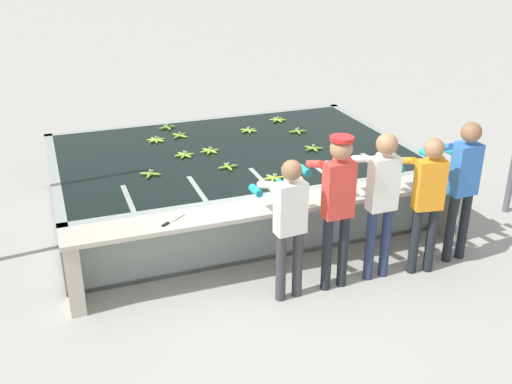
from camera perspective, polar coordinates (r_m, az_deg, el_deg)
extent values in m
plane|color=#A3A099|center=(6.98, 3.32, -8.04)|extent=(80.00, 80.00, 0.00)
cube|color=gray|center=(8.71, -2.16, -1.01)|extent=(4.92, 3.32, 0.06)
cube|color=gray|center=(7.19, 1.79, -3.19)|extent=(4.92, 0.12, 0.84)
cube|color=gray|center=(10.00, -5.07, 4.63)|extent=(4.92, 0.12, 0.84)
cube|color=gray|center=(8.21, -18.32, -0.90)|extent=(0.12, 3.32, 0.84)
cube|color=gray|center=(9.52, 11.69, 3.23)|extent=(0.12, 3.32, 0.84)
cube|color=black|center=(8.55, -2.20, 1.53)|extent=(4.68, 3.08, 0.78)
cube|color=gray|center=(7.22, -11.80, -3.60)|extent=(0.06, 0.80, 0.84)
cube|color=gray|center=(7.35, -5.50, -2.65)|extent=(0.06, 0.80, 0.84)
cube|color=gray|center=(7.57, 0.50, -1.71)|extent=(0.06, 0.80, 0.84)
cube|color=gray|center=(7.87, 6.09, -0.82)|extent=(0.06, 0.80, 0.84)
cube|color=gray|center=(8.24, 11.23, 0.00)|extent=(0.06, 0.80, 0.84)
cube|color=#B7B2A3|center=(6.78, 2.73, -1.22)|extent=(4.92, 0.45, 0.05)
cube|color=#B7B2A3|center=(6.53, -16.99, -7.53)|extent=(0.16, 0.41, 0.79)
cube|color=#B7B2A3|center=(8.09, 18.28, -1.44)|extent=(0.16, 0.41, 0.79)
cylinder|color=#38383D|center=(6.38, 2.38, -7.19)|extent=(0.11, 0.11, 0.79)
cylinder|color=#38383D|center=(6.47, 3.97, -6.80)|extent=(0.11, 0.11, 0.79)
cube|color=white|center=(6.11, 3.32, -1.56)|extent=(0.33, 0.20, 0.56)
sphere|color=#896042|center=(5.94, 3.41, 2.07)|extent=(0.21, 0.21, 0.21)
cylinder|color=white|center=(6.17, 0.96, 0.70)|extent=(0.11, 0.31, 0.18)
cylinder|color=#1EA3AD|center=(6.44, -0.02, 0.14)|extent=(0.10, 0.21, 0.08)
cylinder|color=white|center=(6.30, 3.58, 1.18)|extent=(0.11, 0.31, 0.18)
cylinder|color=#1EA3AD|center=(6.57, 2.52, 0.61)|extent=(0.10, 0.21, 0.08)
cylinder|color=#1E2328|center=(6.58, 6.76, -5.89)|extent=(0.11, 0.11, 0.87)
cylinder|color=#1E2328|center=(6.67, 8.29, -5.56)|extent=(0.11, 0.11, 0.87)
cube|color=#DB3D33|center=(6.30, 7.89, 0.19)|extent=(0.32, 0.18, 0.62)
sphere|color=#9E704C|center=(6.13, 8.12, 4.11)|extent=(0.24, 0.24, 0.24)
cylinder|color=red|center=(6.10, 8.18, 5.07)|extent=(0.25, 0.25, 0.04)
cylinder|color=#DB3D33|center=(6.35, 5.65, 2.68)|extent=(0.09, 0.31, 0.18)
cylinder|color=teal|center=(6.61, 4.63, 2.07)|extent=(0.09, 0.20, 0.08)
cylinder|color=#DB3D33|center=(6.49, 8.19, 3.03)|extent=(0.09, 0.31, 0.18)
cylinder|color=teal|center=(6.75, 7.09, 2.42)|extent=(0.09, 0.20, 0.08)
cylinder|color=navy|center=(6.85, 10.80, -4.99)|extent=(0.11, 0.11, 0.86)
cylinder|color=navy|center=(6.95, 12.23, -4.69)|extent=(0.11, 0.11, 0.86)
cube|color=white|center=(6.59, 12.03, 0.78)|extent=(0.32, 0.17, 0.61)
sphere|color=#9E704C|center=(6.43, 12.37, 4.48)|extent=(0.23, 0.23, 0.23)
cylinder|color=white|center=(6.62, 9.88, 3.13)|extent=(0.08, 0.31, 0.18)
cylinder|color=teal|center=(6.88, 8.77, 2.54)|extent=(0.08, 0.20, 0.08)
cylinder|color=white|center=(6.78, 12.24, 3.43)|extent=(0.08, 0.31, 0.18)
cylinder|color=teal|center=(7.04, 11.06, 2.84)|extent=(0.08, 0.20, 0.08)
cylinder|color=#1E2328|center=(7.10, 14.86, -4.54)|extent=(0.11, 0.11, 0.81)
cylinder|color=#1E2328|center=(7.18, 16.31, -4.38)|extent=(0.11, 0.11, 0.81)
cube|color=orange|center=(6.85, 16.21, 0.65)|extent=(0.34, 0.22, 0.57)
sphere|color=#9E704C|center=(6.70, 16.62, 4.01)|extent=(0.22, 0.22, 0.22)
cylinder|color=orange|center=(6.92, 14.33, 2.90)|extent=(0.13, 0.32, 0.18)
cylinder|color=#1EA3AD|center=(7.19, 13.41, 2.37)|extent=(0.12, 0.21, 0.08)
cylinder|color=orange|center=(7.06, 16.71, 3.03)|extent=(0.13, 0.32, 0.18)
cylinder|color=#1EA3AD|center=(7.32, 15.72, 2.51)|extent=(0.12, 0.21, 0.08)
cylinder|color=#1E2328|center=(7.45, 18.02, -3.34)|extent=(0.11, 0.11, 0.86)
cylinder|color=#1E2328|center=(7.58, 19.17, -3.04)|extent=(0.11, 0.11, 0.86)
cube|color=blue|center=(7.23, 19.34, 2.00)|extent=(0.33, 0.19, 0.61)
sphere|color=#896042|center=(7.09, 19.82, 5.37)|extent=(0.23, 0.23, 0.23)
cylinder|color=blue|center=(7.23, 17.32, 4.11)|extent=(0.10, 0.31, 0.18)
cylinder|color=#1EA3AD|center=(7.46, 15.96, 3.53)|extent=(0.10, 0.20, 0.08)
cylinder|color=blue|center=(7.43, 19.22, 4.39)|extent=(0.10, 0.31, 0.18)
cylinder|color=#1EA3AD|center=(7.66, 17.84, 3.82)|extent=(0.10, 0.20, 0.08)
ellipsoid|color=#93BC3D|center=(7.41, 2.15, 1.37)|extent=(0.17, 0.05, 0.04)
ellipsoid|color=#93BC3D|center=(7.45, 1.84, 1.49)|extent=(0.13, 0.16, 0.04)
ellipsoid|color=#93BC3D|center=(7.43, 1.43, 1.45)|extent=(0.10, 0.17, 0.04)
ellipsoid|color=#93BC3D|center=(7.38, 1.33, 1.29)|extent=(0.17, 0.05, 0.04)
ellipsoid|color=#93BC3D|center=(7.35, 1.64, 1.17)|extent=(0.13, 0.16, 0.04)
ellipsoid|color=#93BC3D|center=(7.36, 2.05, 1.21)|extent=(0.10, 0.17, 0.04)
cylinder|color=tan|center=(7.39, 1.74, 1.59)|extent=(0.03, 0.03, 0.04)
ellipsoid|color=#8CB738|center=(8.18, -6.95, 3.40)|extent=(0.12, 0.16, 0.04)
ellipsoid|color=#8CB738|center=(8.19, -6.57, 3.45)|extent=(0.11, 0.17, 0.04)
ellipsoid|color=#8CB738|center=(8.24, -6.46, 3.58)|extent=(0.17, 0.04, 0.04)
ellipsoid|color=#8CB738|center=(8.28, -6.72, 3.66)|extent=(0.12, 0.16, 0.04)
ellipsoid|color=#8CB738|center=(8.27, -7.09, 3.62)|extent=(0.11, 0.17, 0.04)
ellipsoid|color=#8CB738|center=(8.22, -7.20, 3.49)|extent=(0.17, 0.04, 0.04)
cylinder|color=tan|center=(8.22, -6.84, 3.76)|extent=(0.03, 0.03, 0.04)
ellipsoid|color=#8CB738|center=(9.24, -0.44, 5.95)|extent=(0.17, 0.09, 0.04)
ellipsoid|color=#8CB738|center=(9.26, -0.76, 5.99)|extent=(0.06, 0.17, 0.04)
ellipsoid|color=#8CB738|center=(9.22, -1.02, 5.92)|extent=(0.15, 0.14, 0.04)
ellipsoid|color=#8CB738|center=(9.17, -0.96, 5.82)|extent=(0.17, 0.09, 0.04)
ellipsoid|color=#8CB738|center=(9.15, -0.64, 5.78)|extent=(0.06, 0.17, 0.04)
ellipsoid|color=#8CB738|center=(9.19, -0.37, 5.85)|extent=(0.15, 0.14, 0.04)
cylinder|color=tan|center=(9.20, -0.70, 6.10)|extent=(0.03, 0.03, 0.04)
ellipsoid|color=#75A333|center=(9.41, -8.31, 6.02)|extent=(0.07, 0.17, 0.04)
ellipsoid|color=#75A333|center=(9.47, -8.13, 6.16)|extent=(0.17, 0.07, 0.04)
ellipsoid|color=#75A333|center=(9.50, -8.57, 6.19)|extent=(0.07, 0.17, 0.04)
ellipsoid|color=#75A333|center=(9.43, -8.75, 6.05)|extent=(0.17, 0.07, 0.04)
cylinder|color=tan|center=(9.44, -8.45, 6.31)|extent=(0.03, 0.03, 0.04)
ellipsoid|color=#75A333|center=(9.17, 3.68, 5.77)|extent=(0.17, 0.06, 0.04)
ellipsoid|color=#75A333|center=(9.13, 4.10, 5.68)|extent=(0.06, 0.17, 0.04)
ellipsoid|color=#75A333|center=(9.20, 4.34, 5.80)|extent=(0.17, 0.06, 0.04)
ellipsoid|color=#75A333|center=(9.24, 3.92, 5.89)|extent=(0.06, 0.17, 0.04)
cylinder|color=tan|center=(9.17, 4.02, 6.00)|extent=(0.03, 0.03, 0.04)
ellipsoid|color=#93BC3D|center=(8.37, -4.05, 3.98)|extent=(0.17, 0.04, 0.04)
ellipsoid|color=#93BC3D|center=(8.40, -4.33, 4.06)|extent=(0.11, 0.17, 0.04)
ellipsoid|color=#93BC3D|center=(8.39, -4.69, 4.01)|extent=(0.12, 0.16, 0.04)
ellipsoid|color=#93BC3D|center=(8.34, -4.77, 3.88)|extent=(0.17, 0.04, 0.04)
ellipsoid|color=#93BC3D|center=(8.30, -4.49, 3.81)|extent=(0.11, 0.17, 0.04)
ellipsoid|color=#93BC3D|center=(8.32, -4.13, 3.86)|extent=(0.12, 0.16, 0.04)
cylinder|color=tan|center=(8.34, -4.42, 4.16)|extent=(0.03, 0.03, 0.04)
ellipsoid|color=#9EC642|center=(8.94, -9.37, 5.02)|extent=(0.12, 0.16, 0.04)
ellipsoid|color=#9EC642|center=(8.94, -9.68, 4.99)|extent=(0.09, 0.17, 0.04)
ellipsoid|color=#9EC642|center=(8.90, -9.85, 4.90)|extent=(0.17, 0.09, 0.04)
ellipsoid|color=#9EC642|center=(8.86, -9.75, 4.82)|extent=(0.16, 0.12, 0.04)
ellipsoid|color=#9EC642|center=(8.84, -9.46, 4.80)|extent=(0.05, 0.17, 0.04)
ellipsoid|color=#9EC642|center=(8.86, -9.20, 4.87)|extent=(0.15, 0.14, 0.04)
ellipsoid|color=#9EC642|center=(8.91, -9.16, 4.97)|extent=(0.17, 0.06, 0.04)
cylinder|color=tan|center=(8.88, -9.51, 5.13)|extent=(0.03, 0.03, 0.04)
ellipsoid|color=#8CB738|center=(9.70, 2.24, 6.80)|extent=(0.05, 0.17, 0.04)
ellipsoid|color=#8CB738|center=(9.74, 2.41, 6.88)|extent=(0.17, 0.10, 0.04)
ellipsoid|color=#8CB738|center=(9.79, 2.25, 6.96)|extent=(0.16, 0.13, 0.04)
ellipsoid|color=#8CB738|center=(9.79, 1.93, 6.97)|extent=(0.05, 0.17, 0.04)
ellipsoid|color=#8CB738|center=(9.75, 1.76, 6.89)|extent=(0.17, 0.10, 0.04)
ellipsoid|color=#8CB738|center=(9.70, 1.91, 6.81)|extent=(0.16, 0.13, 0.04)
cylinder|color=tan|center=(9.74, 2.09, 7.08)|extent=(0.03, 0.03, 0.04)
ellipsoid|color=#75A333|center=(8.43, 5.20, 4.10)|extent=(0.17, 0.09, 0.04)
ellipsoid|color=#75A333|center=(8.42, 5.64, 4.05)|extent=(0.04, 0.17, 0.04)
ellipsoid|color=#75A333|center=(8.48, 5.85, 4.17)|extent=(0.17, 0.09, 0.04)
ellipsoid|color=#75A333|center=(8.52, 5.54, 4.29)|extent=(0.13, 0.16, 0.04)
ellipsoid|color=#75A333|center=(8.49, 5.15, 4.24)|extent=(0.13, 0.16, 0.04)
cylinder|color=tan|center=(8.46, 5.49, 4.40)|extent=(0.03, 0.03, 0.04)
ellipsoid|color=#7FAD33|center=(7.79, -2.31, 2.48)|extent=(0.17, 0.05, 0.04)
ellipsoid|color=#7FAD33|center=(7.81, -2.83, 2.56)|extent=(0.05, 0.17, 0.04)
ellipsoid|color=#7FAD33|center=(7.75, -3.06, 2.36)|extent=(0.17, 0.05, 0.04)
ellipsoid|color=#7FAD33|center=(7.72, -2.53, 2.29)|extent=(0.05, 0.17, 0.04)
cylinder|color=tan|center=(7.75, -2.69, 2.67)|extent=(0.03, 0.03, 0.04)
ellipsoid|color=#8CB738|center=(9.08, -7.04, 5.45)|extent=(0.16, 0.13, 0.04)
ellipsoid|color=#8CB738|center=(9.07, -7.53, 5.41)|extent=(0.13, 0.16, 0.04)
ellipsoid|color=#8CB738|center=(9.00, -7.47, 5.26)|extent=(0.16, 0.13, 0.04)
ellipsoid|color=#8CB738|center=(9.01, -6.98, 5.30)|extent=(0.13, 0.16, 0.04)
cylinder|color=tan|center=(9.03, -7.27, 5.57)|extent=(0.03, 0.03, 0.04)
ellipsoid|color=#7FAD33|center=(7.66, -10.44, 1.73)|extent=(0.17, 0.11, 0.04)
ellipsoid|color=#7FAD33|center=(7.59, -10.15, 1.56)|extent=(0.11, 0.17, 0.04)
ellipsoid|color=#7FAD33|center=(7.63, -9.65, 1.70)|extent=(0.17, 0.11, 0.04)
ellipsoid|color=#7FAD33|center=(7.69, -9.93, 1.87)|extent=(0.11, 0.17, 0.04)
cylinder|color=tan|center=(7.63, -10.06, 1.96)|extent=(0.03, 0.03, 0.04)
cube|color=silver|center=(7.13, 7.16, 0.20)|extent=(0.15, 0.18, 0.00)
cube|color=black|center=(6.95, 6.83, -0.42)|extent=(0.08, 0.09, 0.02)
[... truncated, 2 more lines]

